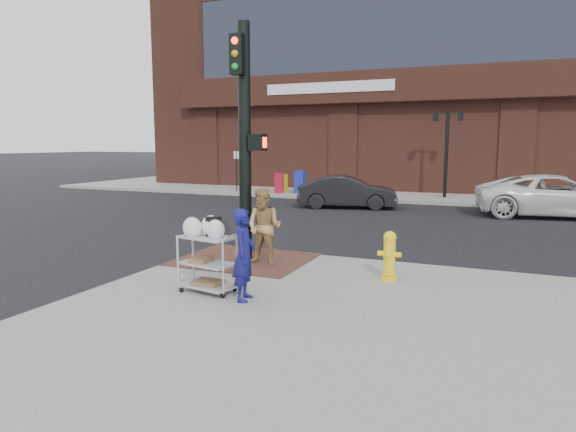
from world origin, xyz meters
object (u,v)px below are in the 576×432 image
at_px(fire_hydrant, 389,255).
at_px(lamp_post, 447,144).
at_px(traffic_signal_pole, 245,136).
at_px(sedan_dark, 347,192).
at_px(woman_blue, 244,255).
at_px(pedestrian_tan, 264,227).
at_px(minivan_white, 556,196).
at_px(utility_cart, 207,258).

bearing_deg(fire_hydrant, lamp_post, 92.52).
relative_size(traffic_signal_pole, sedan_dark, 1.24).
distance_m(woman_blue, pedestrian_tan, 2.45).
bearing_deg(woman_blue, minivan_white, -35.44).
xyz_separation_m(traffic_signal_pole, minivan_white, (6.81, 11.25, -2.06)).
bearing_deg(woman_blue, pedestrian_tan, 4.69).
bearing_deg(woman_blue, lamp_post, -17.33).
bearing_deg(pedestrian_tan, utility_cart, -89.36).
distance_m(traffic_signal_pole, minivan_white, 13.31).
bearing_deg(lamp_post, minivan_white, -42.53).
relative_size(lamp_post, minivan_white, 0.72).
bearing_deg(utility_cart, traffic_signal_pole, 101.36).
relative_size(pedestrian_tan, fire_hydrant, 1.74).
bearing_deg(sedan_dark, lamp_post, -50.75).
bearing_deg(minivan_white, pedestrian_tan, 142.20).
relative_size(woman_blue, pedestrian_tan, 0.94).
xyz_separation_m(lamp_post, utility_cart, (-2.01, -17.54, -1.87)).
distance_m(lamp_post, pedestrian_tan, 15.58).
distance_m(minivan_white, fire_hydrant, 12.12).
bearing_deg(lamp_post, fire_hydrant, -87.48).
bearing_deg(pedestrian_tan, lamp_post, 84.05).
height_order(pedestrian_tan, sedan_dark, pedestrian_tan).
relative_size(pedestrian_tan, utility_cart, 1.22).
bearing_deg(utility_cart, fire_hydrant, 36.68).
distance_m(traffic_signal_pole, sedan_dark, 11.03).
xyz_separation_m(minivan_white, fire_hydrant, (-3.65, -11.55, -0.15)).
height_order(lamp_post, woman_blue, lamp_post).
xyz_separation_m(lamp_post, minivan_white, (4.34, -3.98, -1.85)).
xyz_separation_m(pedestrian_tan, minivan_white, (6.32, 11.38, -0.18)).
relative_size(lamp_post, woman_blue, 2.65).
height_order(traffic_signal_pole, fire_hydrant, traffic_signal_pole).
height_order(lamp_post, utility_cart, lamp_post).
height_order(woman_blue, utility_cart, woman_blue).
bearing_deg(woman_blue, fire_hydrant, -54.82).
height_order(traffic_signal_pole, minivan_white, traffic_signal_pole).
bearing_deg(sedan_dark, traffic_signal_pole, 171.56).
distance_m(lamp_post, sedan_dark, 5.93).
distance_m(woman_blue, utility_cart, 0.82).
height_order(traffic_signal_pole, utility_cart, traffic_signal_pole).
relative_size(lamp_post, sedan_dark, 0.99).
relative_size(lamp_post, traffic_signal_pole, 0.80).
height_order(minivan_white, utility_cart, minivan_white).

